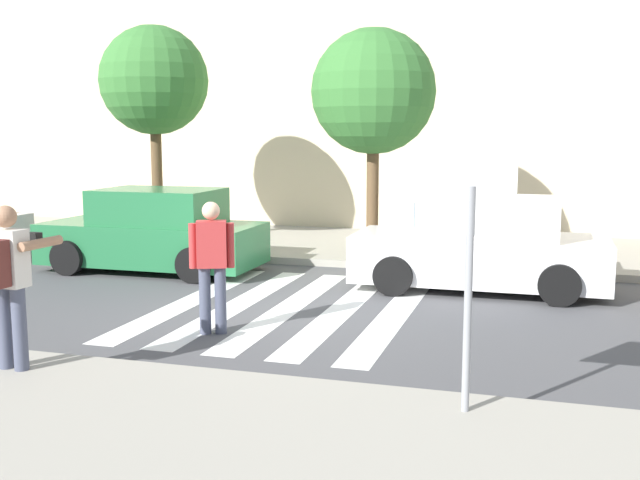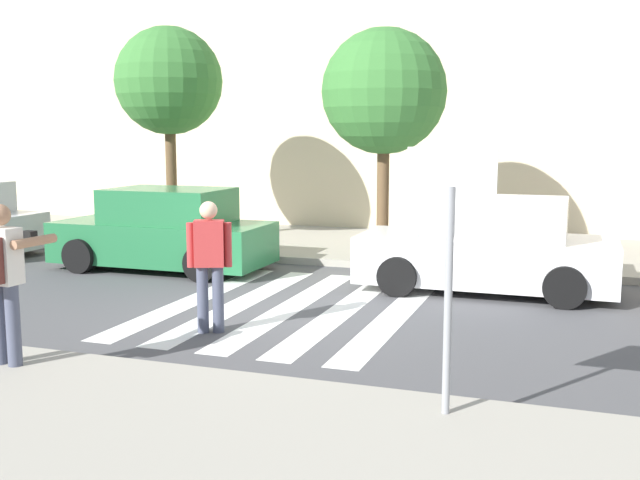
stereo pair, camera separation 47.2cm
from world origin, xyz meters
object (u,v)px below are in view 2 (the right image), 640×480
object	(u,v)px
stop_sign	(450,223)
photographer_with_backpack	(1,270)
street_tree_west	(169,82)
pedestrian_crossing	(210,259)
parked_car_white	(488,248)
parked_car_green	(165,232)
street_tree_center	(384,92)

from	to	relation	value
stop_sign	photographer_with_backpack	world-z (taller)	stop_sign
photographer_with_backpack	street_tree_west	xyz separation A→B (m)	(-3.01, 8.64, 2.53)
pedestrian_crossing	parked_car_white	world-z (taller)	pedestrian_crossing
pedestrian_crossing	parked_car_green	size ratio (longest dim) A/B	0.42
parked_car_green	parked_car_white	bearing A→B (deg)	0.00
stop_sign	street_tree_center	distance (m)	8.60
parked_car_green	pedestrian_crossing	bearing A→B (deg)	-52.17
parked_car_green	street_tree_west	bearing A→B (deg)	117.22
street_tree_west	photographer_with_backpack	bearing A→B (deg)	-70.79
parked_car_green	street_tree_center	xyz separation A→B (m)	(3.73, 2.08, 2.64)
stop_sign	parked_car_white	size ratio (longest dim) A/B	0.57
stop_sign	pedestrian_crossing	distance (m)	4.18
stop_sign	street_tree_west	size ratio (longest dim) A/B	0.49
parked_car_white	street_tree_center	size ratio (longest dim) A/B	0.92
parked_car_green	stop_sign	bearing A→B (deg)	-42.98
parked_car_green	photographer_with_backpack	bearing A→B (deg)	-74.31
stop_sign	street_tree_center	size ratio (longest dim) A/B	0.52
parked_car_green	parked_car_white	world-z (taller)	same
parked_car_green	street_tree_center	bearing A→B (deg)	29.13
parked_car_green	parked_car_white	size ratio (longest dim) A/B	1.00
photographer_with_backpack	pedestrian_crossing	world-z (taller)	photographer_with_backpack
photographer_with_backpack	street_tree_center	bearing A→B (deg)	76.30
parked_car_white	street_tree_west	world-z (taller)	street_tree_west
stop_sign	street_tree_west	world-z (taller)	street_tree_west
pedestrian_crossing	parked_car_white	size ratio (longest dim) A/B	0.42
parked_car_white	stop_sign	bearing A→B (deg)	-86.71
parked_car_green	street_tree_west	size ratio (longest dim) A/B	0.86
street_tree_west	parked_car_white	bearing A→B (deg)	-18.81
pedestrian_crossing	street_tree_west	bearing A→B (deg)	123.91
parked_car_white	street_tree_west	size ratio (longest dim) A/B	0.86
pedestrian_crossing	parked_car_green	xyz separation A→B (m)	(-2.93, 3.77, -0.25)
photographer_with_backpack	parked_car_white	xyz separation A→B (m)	(4.32, 6.14, -0.44)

